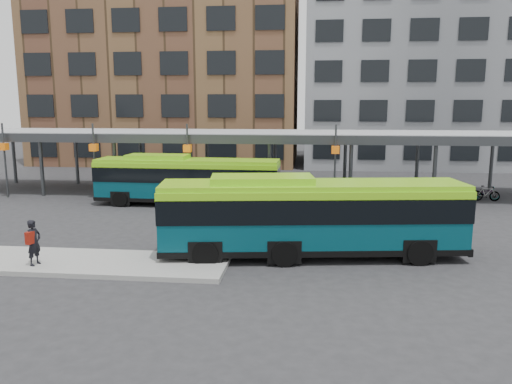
{
  "coord_description": "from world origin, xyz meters",
  "views": [
    {
      "loc": [
        4.44,
        -20.29,
        6.02
      ],
      "look_at": [
        1.92,
        3.3,
        1.8
      ],
      "focal_mm": 35.0,
      "sensor_mm": 36.0,
      "label": 1
    }
  ],
  "objects": [
    {
      "name": "ground",
      "position": [
        0.0,
        0.0,
        0.0
      ],
      "size": [
        120.0,
        120.0,
        0.0
      ],
      "primitive_type": "plane",
      "color": "#28282B",
      "rests_on": "ground"
    },
    {
      "name": "bike_rack",
      "position": [
        13.24,
        11.88,
        0.47
      ],
      "size": [
        6.49,
        1.63,
        1.01
      ],
      "color": "slate",
      "rests_on": "ground"
    },
    {
      "name": "boarding_island",
      "position": [
        -5.5,
        -3.0,
        0.09
      ],
      "size": [
        14.0,
        3.0,
        0.18
      ],
      "primitive_type": "cube",
      "color": "gray",
      "rests_on": "ground"
    },
    {
      "name": "pedestrian",
      "position": [
        -5.49,
        -3.69,
        1.04
      ],
      "size": [
        0.52,
        0.69,
        1.69
      ],
      "rotation": [
        0.0,
        0.0,
        1.36
      ],
      "color": "black",
      "rests_on": "boarding_island"
    },
    {
      "name": "building_brick",
      "position": [
        -10.0,
        32.0,
        11.0
      ],
      "size": [
        26.0,
        14.0,
        22.0
      ],
      "primitive_type": "cube",
      "color": "brown",
      "rests_on": "ground"
    },
    {
      "name": "bus_front",
      "position": [
        4.55,
        -1.04,
        1.7
      ],
      "size": [
        12.06,
        4.1,
        3.26
      ],
      "rotation": [
        0.0,
        0.0,
        0.14
      ],
      "color": "#063D4A",
      "rests_on": "ground"
    },
    {
      "name": "canopy",
      "position": [
        -0.06,
        12.87,
        3.91
      ],
      "size": [
        40.0,
        6.53,
        4.8
      ],
      "color": "#999B9E",
      "rests_on": "ground"
    },
    {
      "name": "bus_rear",
      "position": [
        -2.8,
        8.57,
        1.57
      ],
      "size": [
        10.99,
        2.71,
        3.01
      ],
      "rotation": [
        0.0,
        0.0,
        -0.03
      ],
      "color": "#063D4A",
      "rests_on": "ground"
    },
    {
      "name": "building_grey",
      "position": [
        16.0,
        32.0,
        10.0
      ],
      "size": [
        24.0,
        14.0,
        20.0
      ],
      "primitive_type": "cube",
      "color": "slate",
      "rests_on": "ground"
    }
  ]
}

